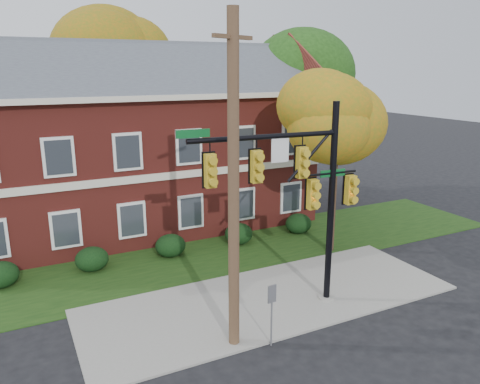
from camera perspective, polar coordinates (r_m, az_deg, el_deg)
name	(u,v)px	position (r m, az deg, el deg)	size (l,w,h in m)	color
ground	(285,312)	(17.26, 5.49, -14.34)	(120.00, 120.00, 0.00)	black
sidewalk	(271,299)	(17.99, 3.76, -12.87)	(14.00, 5.00, 0.08)	gray
grass_strip	(217,254)	(22.04, -2.87, -7.51)	(30.00, 6.00, 0.04)	#193811
apartment_building	(136,135)	(25.62, -12.61, 6.85)	(18.80, 8.80, 9.74)	maroon
hedge_far_left	(0,275)	(20.93, -27.19, -8.97)	(1.40, 1.26, 1.05)	black
hedge_left	(92,259)	(21.09, -17.62, -7.80)	(1.40, 1.26, 1.05)	black
hedge_center	(170,246)	(21.80, -8.48, -6.48)	(1.40, 1.26, 1.05)	black
hedge_right	(239,234)	(23.04, -0.17, -5.12)	(1.40, 1.26, 1.05)	black
hedge_far_right	(298,224)	(24.71, 7.13, -3.84)	(1.40, 1.26, 1.05)	black
tree_near_right	(343,109)	(21.35, 12.45, 9.87)	(4.50, 4.25, 8.58)	black
tree_right_rear	(306,73)	(30.90, 8.01, 14.21)	(6.30, 5.95, 10.62)	black
tree_far_rear	(122,61)	(33.33, -14.16, 15.19)	(6.84, 6.46, 11.52)	black
traffic_signal	(300,186)	(15.91, 7.27, 0.76)	(6.57, 0.71, 7.34)	gray
utility_pole	(234,188)	(13.40, -0.79, 0.43)	(1.46, 0.73, 9.98)	brown
sign_post	(272,305)	(14.71, 3.90, -13.58)	(0.30, 0.07, 2.07)	slate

